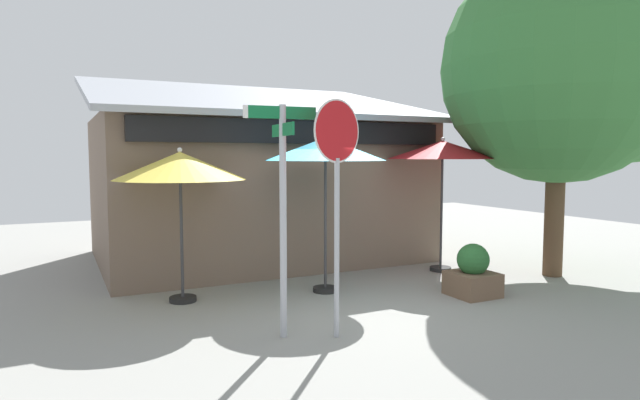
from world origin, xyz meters
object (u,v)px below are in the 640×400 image
object	(u,v)px
street_sign_post	(283,196)
stop_sign	(337,171)
patio_umbrella_crimson_right	(443,151)
shade_tree	(573,72)
sidewalk_planter	(473,274)
patio_umbrella_mustard_left	(180,167)
patio_umbrella_teal_center	(325,150)

from	to	relation	value
street_sign_post	stop_sign	xyz separation A→B (m)	(0.63, -0.32, 0.32)
patio_umbrella_crimson_right	shade_tree	bearing A→B (deg)	-36.52
stop_sign	sidewalk_planter	bearing A→B (deg)	14.67
stop_sign	shade_tree	distance (m)	6.23
sidewalk_planter	shade_tree	bearing A→B (deg)	7.80
patio_umbrella_mustard_left	patio_umbrella_crimson_right	xyz separation A→B (m)	(5.32, -0.01, 0.28)
stop_sign	sidewalk_planter	xyz separation A→B (m)	(3.07, 0.80, -1.81)
stop_sign	sidewalk_planter	distance (m)	3.65
shade_tree	sidewalk_planter	xyz separation A→B (m)	(-2.77, -0.38, -3.64)
shade_tree	patio_umbrella_teal_center	bearing A→B (deg)	168.55
patio_umbrella_mustard_left	sidewalk_planter	world-z (taller)	patio_umbrella_mustard_left
patio_umbrella_mustard_left	street_sign_post	bearing A→B (deg)	-70.52
patio_umbrella_mustard_left	patio_umbrella_teal_center	distance (m)	2.45
street_sign_post	sidewalk_planter	distance (m)	4.01
stop_sign	patio_umbrella_crimson_right	size ratio (longest dim) A/B	1.13
street_sign_post	patio_umbrella_teal_center	bearing A→B (deg)	49.82
street_sign_post	stop_sign	bearing A→B (deg)	-26.81
patio_umbrella_teal_center	patio_umbrella_crimson_right	world-z (taller)	patio_umbrella_teal_center
patio_umbrella_teal_center	shade_tree	world-z (taller)	shade_tree
patio_umbrella_teal_center	sidewalk_planter	size ratio (longest dim) A/B	3.08
street_sign_post	sidewalk_planter	world-z (taller)	street_sign_post
patio_umbrella_teal_center	patio_umbrella_crimson_right	xyz separation A→B (m)	(2.93, 0.46, 0.01)
shade_tree	sidewalk_planter	size ratio (longest dim) A/B	7.09
patio_umbrella_crimson_right	sidewalk_planter	distance (m)	2.91
stop_sign	patio_umbrella_teal_center	world-z (taller)	stop_sign
patio_umbrella_teal_center	stop_sign	bearing A→B (deg)	-113.35
street_sign_post	patio_umbrella_mustard_left	bearing A→B (deg)	109.48
street_sign_post	sidewalk_planter	bearing A→B (deg)	7.48
patio_umbrella_crimson_right	shade_tree	xyz separation A→B (m)	(1.97, -1.46, 1.53)
patio_umbrella_crimson_right	patio_umbrella_teal_center	bearing A→B (deg)	-170.99
street_sign_post	shade_tree	size ratio (longest dim) A/B	0.48
stop_sign	patio_umbrella_teal_center	xyz separation A→B (m)	(0.94, 2.17, 0.28)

